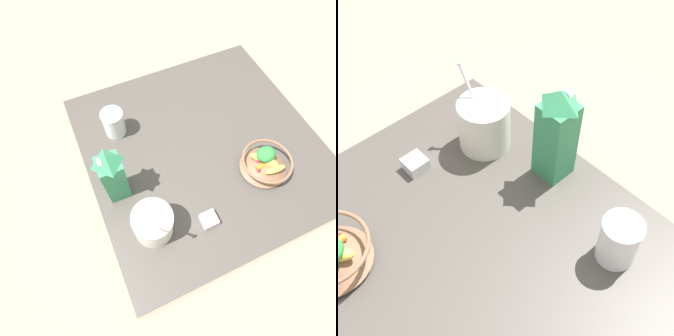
% 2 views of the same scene
% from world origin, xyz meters
% --- Properties ---
extents(ground_plane, '(6.00, 6.00, 0.00)m').
position_xyz_m(ground_plane, '(0.00, 0.00, 0.00)').
color(ground_plane, gray).
extents(countertop, '(0.93, 0.93, 0.04)m').
position_xyz_m(countertop, '(0.00, 0.00, 0.02)').
color(countertop, '#47423D').
rests_on(countertop, ground_plane).
extents(fruit_bowl, '(0.19, 0.19, 0.10)m').
position_xyz_m(fruit_bowl, '(0.19, 0.16, 0.08)').
color(fruit_bowl, brown).
rests_on(fruit_bowl, countertop).
extents(milk_carton, '(0.08, 0.08, 0.26)m').
position_xyz_m(milk_carton, '(0.05, -0.38, 0.17)').
color(milk_carton, '#338C59').
rests_on(milk_carton, countertop).
extents(yogurt_tub, '(0.15, 0.13, 0.22)m').
position_xyz_m(yogurt_tub, '(0.24, -0.31, 0.11)').
color(yogurt_tub, silver).
rests_on(yogurt_tub, countertop).
extents(drinking_cup, '(0.09, 0.09, 0.12)m').
position_xyz_m(drinking_cup, '(-0.21, -0.30, 0.10)').
color(drinking_cup, white).
rests_on(drinking_cup, countertop).
extents(spice_jar, '(0.05, 0.05, 0.03)m').
position_xyz_m(spice_jar, '(0.29, -0.13, 0.05)').
color(spice_jar, silver).
rests_on(spice_jar, countertop).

